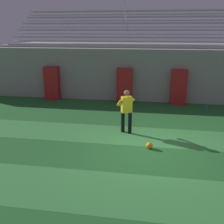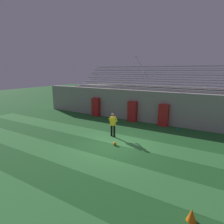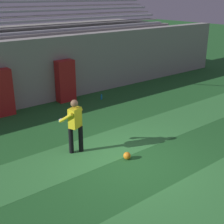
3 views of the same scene
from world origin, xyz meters
The scene contains 13 objects.
ground_plane centered at (0.00, 0.00, 0.00)m, with size 80.00×80.00×0.00m, color #236028.
turf_stripe_near centered at (0.00, -6.00, 0.00)m, with size 28.00×1.82×0.01m, color #38843D.
turf_stripe_mid centered at (0.00, -2.36, 0.00)m, with size 28.00×1.82×0.01m, color #38843D.
turf_stripe_far centered at (0.00, 1.29, 0.00)m, with size 28.00×1.82×0.01m, color #38843D.
back_wall centered at (0.00, 6.50, 1.40)m, with size 24.00×0.60×2.80m, color #999691.
padding_pillar_gate_left centered at (-1.42, 5.95, 0.92)m, with size 0.81×0.44×1.83m, color #B21E1E.
padding_pillar_gate_right centered at (1.42, 5.95, 0.92)m, with size 0.81×0.44×1.83m, color #B21E1E.
padding_pillar_far_left centered at (-5.49, 5.95, 0.92)m, with size 0.81×0.44×1.83m, color #B21E1E.
bleacher_stand centered at (0.00, 9.19, 1.51)m, with size 18.00×4.75×5.83m.
goalkeeper centered at (-0.85, 1.57, 0.95)m, with size 0.71×0.66×1.67m.
soccer_ball centered at (0.07, 0.26, 0.11)m, with size 0.22×0.22×0.22m, color orange.
traffic_cone centered at (5.10, -3.69, 0.21)m, with size 0.30×0.30×0.42m, color orange.
water_bottle centered at (2.76, 5.11, 0.12)m, with size 0.07×0.07×0.24m, color #1E8CD8.
Camera 2 is at (5.55, -9.15, 4.53)m, focal length 30.00 mm.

